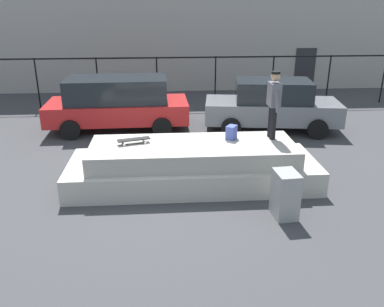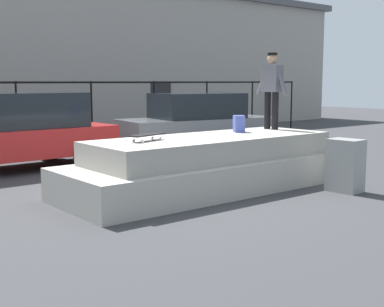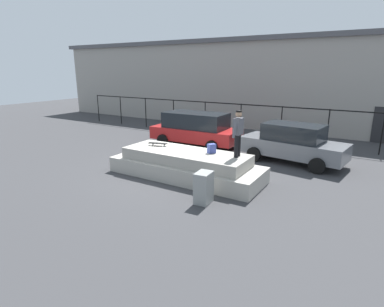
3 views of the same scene
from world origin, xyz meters
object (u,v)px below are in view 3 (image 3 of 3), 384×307
Objects in this scene: car_red_hatchback_near at (196,128)px; utility_box at (204,188)px; skateboarder at (238,130)px; skateboard at (158,143)px; car_grey_sedan_mid at (293,143)px; backpack at (212,148)px.

utility_box is (3.99, -6.24, -0.45)m from car_red_hatchback_near.
skateboarder is 3.47m from skateboard.
utility_box is (3.16, -1.85, -0.62)m from skateboard.
car_grey_sedan_mid is at bearing -4.98° from car_red_hatchback_near.
skateboarder is 1.26m from backpack.
utility_box is at bearing -126.37° from backpack.
skateboard is (-3.36, -0.20, -0.84)m from skateboarder.
backpack is at bearing 3.91° from skateboard.
car_red_hatchback_near is (-4.19, 4.19, -1.01)m from skateboarder.
skateboarder reaches higher than car_grey_sedan_mid.
skateboard is at bearing 125.75° from backpack.
skateboard is 0.17× the size of car_grey_sedan_mid.
skateboard is at bearing -138.04° from car_grey_sedan_mid.
car_red_hatchback_near is at bearing 68.87° from backpack.
car_grey_sedan_mid is at bearing 74.75° from skateboarder.
backpack is 0.07× the size of car_grey_sedan_mid.
backpack reaches higher than skateboard.
backpack reaches higher than utility_box.
car_red_hatchback_near is at bearing 134.99° from skateboarder.
backpack is 4.29m from car_grey_sedan_mid.
car_red_hatchback_near is (-3.19, 4.23, -0.24)m from backpack.
car_grey_sedan_mid is at bearing 73.68° from utility_box.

